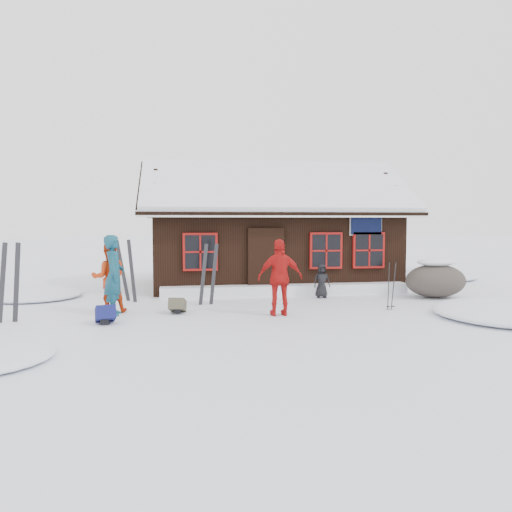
% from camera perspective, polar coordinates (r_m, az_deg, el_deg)
% --- Properties ---
extents(ground, '(120.00, 120.00, 0.00)m').
position_cam_1_polar(ground, '(12.86, -0.90, -6.15)').
color(ground, white).
rests_on(ground, ground).
extents(mountain_hut, '(8.90, 6.09, 4.42)m').
position_cam_1_polar(mountain_hut, '(17.83, 1.60, 1.78)').
color(mountain_hut, black).
rests_on(mountain_hut, ground).
extents(snow_drift, '(7.60, 0.60, 0.35)m').
position_cam_1_polar(snow_drift, '(15.28, 3.48, -3.87)').
color(snow_drift, white).
rests_on(snow_drift, ground).
extents(snow_mounds, '(20.60, 13.20, 0.48)m').
position_cam_1_polar(snow_mounds, '(14.97, 4.38, -4.72)').
color(snow_mounds, white).
rests_on(snow_mounds, ground).
extents(skier_teal, '(0.48, 0.72, 1.94)m').
position_cam_1_polar(skier_teal, '(12.49, -15.91, -2.11)').
color(skier_teal, '#124558').
rests_on(skier_teal, ground).
extents(skier_orange_left, '(0.96, 0.81, 1.74)m').
position_cam_1_polar(skier_orange_left, '(12.86, -16.44, -2.39)').
color(skier_orange_left, red).
rests_on(skier_orange_left, ground).
extents(skier_orange_right, '(1.09, 0.48, 1.84)m').
position_cam_1_polar(skier_orange_right, '(11.95, 2.78, -2.47)').
color(skier_orange_right, '#B21312').
rests_on(skier_orange_right, ground).
extents(skier_crouched, '(0.50, 0.33, 1.00)m').
position_cam_1_polar(skier_crouched, '(14.86, 7.52, -2.85)').
color(skier_crouched, black).
rests_on(skier_crouched, ground).
extents(boulder, '(1.81, 1.35, 1.06)m').
position_cam_1_polar(boulder, '(15.74, 19.84, -2.55)').
color(boulder, '#483F39').
rests_on(boulder, ground).
extents(ski_pair_left, '(0.56, 0.12, 1.85)m').
position_cam_1_polar(ski_pair_left, '(12.44, -26.35, -2.84)').
color(ski_pair_left, black).
rests_on(ski_pair_left, ground).
extents(ski_pair_mid, '(0.61, 0.32, 1.80)m').
position_cam_1_polar(ski_pair_mid, '(14.56, -14.50, -1.69)').
color(ski_pair_mid, black).
rests_on(ski_pair_mid, ground).
extents(ski_pair_right, '(0.55, 0.16, 1.71)m').
position_cam_1_polar(ski_pair_right, '(13.58, -5.44, -2.19)').
color(ski_pair_right, black).
rests_on(ski_pair_right, ground).
extents(ski_poles, '(0.22, 0.11, 1.25)m').
position_cam_1_polar(ski_poles, '(13.24, 15.17, -3.43)').
color(ski_poles, black).
rests_on(ski_poles, ground).
extents(backpack_blue, '(0.52, 0.63, 0.30)m').
position_cam_1_polar(backpack_blue, '(11.61, -16.83, -6.67)').
color(backpack_blue, '#131752').
rests_on(backpack_blue, ground).
extents(backpack_olive, '(0.46, 0.56, 0.27)m').
position_cam_1_polar(backpack_olive, '(12.51, -8.96, -5.85)').
color(backpack_olive, '#464232').
rests_on(backpack_olive, ground).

